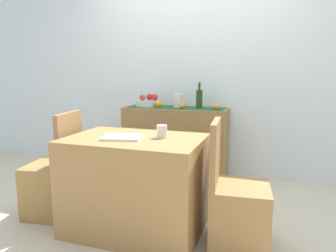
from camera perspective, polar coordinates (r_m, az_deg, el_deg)
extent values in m
cube|color=beige|center=(2.91, -0.77, -15.22)|extent=(6.40, 6.40, 0.02)
cube|color=silver|center=(3.77, 5.28, 11.74)|extent=(6.40, 0.06, 2.70)
cube|color=olive|center=(3.65, 1.38, -3.00)|extent=(1.20, 0.42, 0.82)
cube|color=#185433|center=(3.59, 1.41, 3.46)|extent=(1.13, 0.32, 0.01)
cylinder|color=silver|center=(3.70, -3.81, 4.24)|extent=(0.28, 0.28, 0.07)
sphere|color=red|center=(3.66, -2.49, 5.36)|extent=(0.08, 0.08, 0.08)
sphere|color=#B83A24|center=(3.69, -4.78, 5.31)|extent=(0.07, 0.07, 0.07)
sphere|color=red|center=(3.74, -3.44, 5.43)|extent=(0.07, 0.07, 0.07)
cylinder|color=#1E3F19|center=(3.50, 5.80, 4.93)|extent=(0.07, 0.07, 0.21)
cylinder|color=#1E3F19|center=(3.49, 5.85, 7.35)|extent=(0.03, 0.03, 0.09)
cylinder|color=silver|center=(3.57, 1.84, 4.68)|extent=(0.10, 0.10, 0.16)
sphere|color=orange|center=(3.46, 2.68, 3.73)|extent=(0.07, 0.07, 0.07)
sphere|color=orange|center=(3.42, 8.94, 3.59)|extent=(0.07, 0.07, 0.07)
sphere|color=orange|center=(3.57, -1.74, 4.02)|extent=(0.08, 0.08, 0.08)
cube|color=#A17341|center=(2.44, -5.92, -10.61)|extent=(1.02, 0.70, 0.74)
cube|color=white|center=(2.31, -8.57, -2.08)|extent=(0.32, 0.27, 0.02)
cylinder|color=silver|center=(2.30, -1.16, -1.03)|extent=(0.08, 0.08, 0.10)
cube|color=olive|center=(2.89, -20.53, -10.94)|extent=(0.45, 0.45, 0.45)
cube|color=#956E44|center=(2.68, -17.81, -2.38)|extent=(0.10, 0.40, 0.45)
cube|color=olive|center=(2.31, 13.06, -15.98)|extent=(0.43, 0.43, 0.45)
cube|color=olive|center=(2.16, 8.73, -4.91)|extent=(0.08, 0.40, 0.45)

